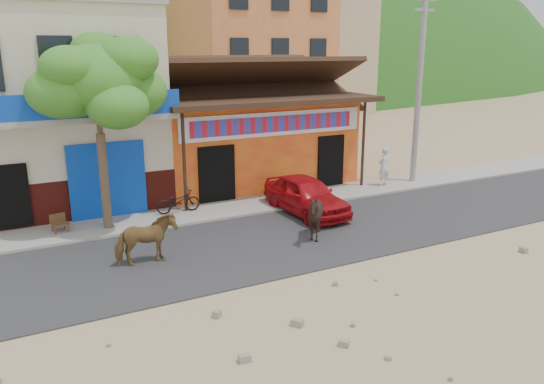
{
  "coord_description": "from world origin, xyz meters",
  "views": [
    {
      "loc": [
        -7.36,
        -10.79,
        5.66
      ],
      "look_at": [
        -0.17,
        3.0,
        1.4
      ],
      "focal_mm": 35.0,
      "sensor_mm": 36.0,
      "label": 1
    }
  ],
  "objects_px": {
    "tree": "(100,134)",
    "cafe_chair_right": "(59,216)",
    "scooter": "(178,201)",
    "cow_dark": "(315,216)",
    "pedestrian": "(384,166)",
    "utility_pole": "(419,86)",
    "red_car": "(306,195)",
    "cow_tan": "(146,240)"
  },
  "relations": [
    {
      "from": "utility_pole",
      "to": "cow_tan",
      "type": "bearing_deg",
      "value": -164.29
    },
    {
      "from": "cow_dark",
      "to": "pedestrian",
      "type": "xyz_separation_m",
      "value": [
        5.78,
        3.94,
        0.16
      ]
    },
    {
      "from": "scooter",
      "to": "cafe_chair_right",
      "type": "distance_m",
      "value": 3.88
    },
    {
      "from": "red_car",
      "to": "cafe_chair_right",
      "type": "distance_m",
      "value": 8.06
    },
    {
      "from": "pedestrian",
      "to": "cow_tan",
      "type": "bearing_deg",
      "value": 6.88
    },
    {
      "from": "cow_tan",
      "to": "red_car",
      "type": "height_order",
      "value": "cow_tan"
    },
    {
      "from": "tree",
      "to": "pedestrian",
      "type": "xyz_separation_m",
      "value": [
        11.17,
        0.17,
        -2.2
      ]
    },
    {
      "from": "utility_pole",
      "to": "cow_dark",
      "type": "bearing_deg",
      "value": -151.8
    },
    {
      "from": "utility_pole",
      "to": "pedestrian",
      "type": "xyz_separation_m",
      "value": [
        -1.63,
        -0.03,
        -3.2
      ]
    },
    {
      "from": "cow_tan",
      "to": "cow_dark",
      "type": "height_order",
      "value": "cow_dark"
    },
    {
      "from": "red_car",
      "to": "scooter",
      "type": "xyz_separation_m",
      "value": [
        -4.0,
        1.9,
        -0.18
      ]
    },
    {
      "from": "cow_dark",
      "to": "cafe_chair_right",
      "type": "bearing_deg",
      "value": -131.25
    },
    {
      "from": "utility_pole",
      "to": "cow_tan",
      "type": "xyz_separation_m",
      "value": [
        -12.42,
        -3.49,
        -3.41
      ]
    },
    {
      "from": "cow_dark",
      "to": "scooter",
      "type": "relative_size",
      "value": 0.94
    },
    {
      "from": "cow_dark",
      "to": "red_car",
      "type": "height_order",
      "value": "cow_dark"
    },
    {
      "from": "cow_dark",
      "to": "pedestrian",
      "type": "distance_m",
      "value": 7.0
    },
    {
      "from": "cow_tan",
      "to": "red_car",
      "type": "relative_size",
      "value": 0.41
    },
    {
      "from": "utility_pole",
      "to": "red_car",
      "type": "xyz_separation_m",
      "value": [
        -6.32,
        -1.62,
        -3.42
      ]
    },
    {
      "from": "cow_tan",
      "to": "scooter",
      "type": "height_order",
      "value": "cow_tan"
    },
    {
      "from": "tree",
      "to": "red_car",
      "type": "relative_size",
      "value": 1.55
    },
    {
      "from": "red_car",
      "to": "cafe_chair_right",
      "type": "relative_size",
      "value": 3.81
    },
    {
      "from": "tree",
      "to": "scooter",
      "type": "relative_size",
      "value": 3.92
    },
    {
      "from": "cow_dark",
      "to": "cafe_chair_right",
      "type": "xyz_separation_m",
      "value": [
        -6.79,
        4.03,
        -0.13
      ]
    },
    {
      "from": "utility_pole",
      "to": "scooter",
      "type": "distance_m",
      "value": 10.94
    },
    {
      "from": "pedestrian",
      "to": "tree",
      "type": "bearing_deg",
      "value": -10.05
    },
    {
      "from": "utility_pole",
      "to": "pedestrian",
      "type": "height_order",
      "value": "utility_pole"
    },
    {
      "from": "tree",
      "to": "cafe_chair_right",
      "type": "bearing_deg",
      "value": 169.63
    },
    {
      "from": "cow_tan",
      "to": "cow_dark",
      "type": "relative_size",
      "value": 1.11
    },
    {
      "from": "utility_pole",
      "to": "cow_dark",
      "type": "distance_m",
      "value": 9.06
    },
    {
      "from": "cow_dark",
      "to": "cafe_chair_right",
      "type": "height_order",
      "value": "cow_dark"
    },
    {
      "from": "tree",
      "to": "pedestrian",
      "type": "height_order",
      "value": "tree"
    },
    {
      "from": "cow_tan",
      "to": "cafe_chair_right",
      "type": "distance_m",
      "value": 3.97
    },
    {
      "from": "scooter",
      "to": "cafe_chair_right",
      "type": "bearing_deg",
      "value": 94.15
    },
    {
      "from": "pedestrian",
      "to": "cafe_chair_right",
      "type": "distance_m",
      "value": 12.57
    },
    {
      "from": "cow_tan",
      "to": "pedestrian",
      "type": "height_order",
      "value": "pedestrian"
    },
    {
      "from": "tree",
      "to": "cafe_chair_right",
      "type": "xyz_separation_m",
      "value": [
        -1.4,
        0.26,
        -2.49
      ]
    },
    {
      "from": "utility_pole",
      "to": "tree",
      "type": "bearing_deg",
      "value": -179.1
    },
    {
      "from": "cow_tan",
      "to": "scooter",
      "type": "xyz_separation_m",
      "value": [
        2.09,
        3.77,
        -0.19
      ]
    },
    {
      "from": "cow_tan",
      "to": "pedestrian",
      "type": "xyz_separation_m",
      "value": [
        10.79,
        3.46,
        0.21
      ]
    },
    {
      "from": "utility_pole",
      "to": "cow_dark",
      "type": "relative_size",
      "value": 5.55
    },
    {
      "from": "scooter",
      "to": "cafe_chair_right",
      "type": "relative_size",
      "value": 1.51
    },
    {
      "from": "red_car",
      "to": "pedestrian",
      "type": "bearing_deg",
      "value": 16.5
    }
  ]
}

